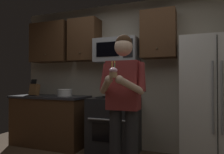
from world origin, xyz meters
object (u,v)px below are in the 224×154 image
object	(u,v)px
bowl_large_white	(65,92)
person	(123,98)
refrigerator	(215,103)
oven_range	(114,126)
knife_block	(34,89)
microwave	(117,51)
cupcake	(113,72)

from	to	relation	value
bowl_large_white	person	size ratio (longest dim) A/B	0.16
refrigerator	bowl_large_white	world-z (taller)	refrigerator
oven_range	knife_block	distance (m)	1.73
microwave	refrigerator	xyz separation A→B (m)	(1.50, -0.16, -0.82)
person	microwave	bearing A→B (deg)	114.00
knife_block	bowl_large_white	world-z (taller)	knife_block
refrigerator	person	bearing A→B (deg)	-141.41
oven_range	person	bearing A→B (deg)	-63.18
bowl_large_white	person	bearing A→B (deg)	-32.37
microwave	bowl_large_white	size ratio (longest dim) A/B	2.67
microwave	cupcake	world-z (taller)	microwave
refrigerator	person	distance (m)	1.35
oven_range	person	size ratio (longest dim) A/B	0.53
refrigerator	cupcake	size ratio (longest dim) A/B	10.35
oven_range	bowl_large_white	xyz separation A→B (m)	(-0.98, 0.02, 0.53)
oven_range	microwave	distance (m)	1.26
microwave	cupcake	size ratio (longest dim) A/B	4.26
microwave	refrigerator	distance (m)	1.72
oven_range	cupcake	size ratio (longest dim) A/B	5.36
microwave	knife_block	xyz separation A→B (m)	(-1.63, -0.15, -0.68)
refrigerator	bowl_large_white	xyz separation A→B (m)	(-2.48, 0.06, 0.09)
oven_range	microwave	world-z (taller)	microwave
microwave	knife_block	world-z (taller)	microwave
bowl_large_white	cupcake	size ratio (longest dim) A/B	1.59
person	cupcake	world-z (taller)	person
refrigerator	person	world-z (taller)	refrigerator
microwave	cupcake	bearing A→B (deg)	-71.48
knife_block	person	size ratio (longest dim) A/B	0.18
oven_range	person	xyz separation A→B (m)	(0.45, -0.88, 0.53)
oven_range	cupcake	bearing A→B (deg)	-69.79
knife_block	person	world-z (taller)	person
refrigerator	oven_range	bearing A→B (deg)	178.50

